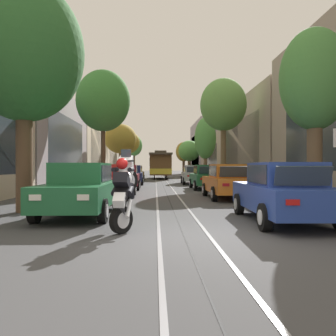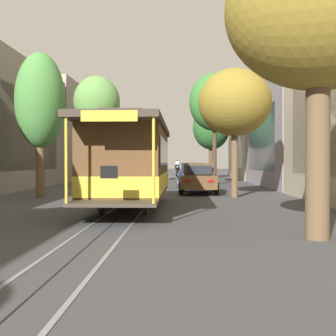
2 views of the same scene
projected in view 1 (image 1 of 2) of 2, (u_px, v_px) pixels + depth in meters
ground_plane at (161, 181)px, 34.29m from camera, size 171.06×171.06×0.00m
trolley_track_rails at (160, 179)px, 39.13m from camera, size 1.14×76.43×0.01m
building_facade_left at (80, 147)px, 40.22m from camera, size 5.89×68.13×8.94m
building_facade_right at (243, 144)px, 40.02m from camera, size 5.95×68.13×10.14m
parked_car_green_near_left at (81, 189)px, 9.93m from camera, size 2.04×4.38×1.58m
parked_car_red_second_left at (113, 181)px, 15.68m from camera, size 2.09×4.40×1.58m
parked_car_maroon_mid_left at (125, 177)px, 21.45m from camera, size 2.06×4.39×1.58m
parked_car_navy_fourth_left at (132, 175)px, 27.19m from camera, size 2.07×4.39×1.58m
parked_car_brown_fifth_left at (134, 173)px, 32.59m from camera, size 2.10×4.40×1.58m
parked_car_blue_near_right at (283, 192)px, 8.80m from camera, size 2.10×4.40×1.58m
parked_car_orange_second_right at (228, 181)px, 15.22m from camera, size 2.01×4.37×1.58m
parked_car_green_mid_right at (207, 177)px, 21.55m from camera, size 2.01×4.36×1.58m
parked_car_silver_fourth_right at (193, 175)px, 27.66m from camera, size 2.06×4.39×1.58m
street_tree_kerb_left_near at (24, 53)px, 10.67m from camera, size 3.81×3.88×7.49m
street_tree_kerb_left_second at (103, 101)px, 23.14m from camera, size 3.77×3.36×8.25m
street_tree_kerb_left_mid at (120, 139)px, 35.06m from camera, size 3.39×3.53×6.01m
street_tree_kerb_left_fourth at (125, 143)px, 45.96m from camera, size 3.99×3.29×6.54m
street_tree_kerb_left_far at (134, 146)px, 59.80m from camera, size 3.11×3.31×7.19m
street_tree_kerb_right_near at (315, 83)px, 11.08m from camera, size 2.36×1.91×6.14m
street_tree_kerb_right_second at (223, 106)px, 24.20m from camera, size 3.39×3.16×7.94m
street_tree_kerb_right_mid at (205, 139)px, 35.60m from camera, size 2.31×2.32×6.79m
street_tree_kerb_right_fourth at (189, 151)px, 48.13m from camera, size 3.17×3.45×5.28m
street_tree_kerb_right_far at (184, 152)px, 59.24m from camera, size 2.83×2.38×5.87m
cable_car_trolley at (160, 165)px, 39.84m from camera, size 2.60×9.14×3.28m
motorcycle_with_rider at (124, 188)px, 7.61m from camera, size 0.54×1.81×1.89m
pedestrian_on_left_pavement at (233, 174)px, 24.84m from camera, size 0.55×0.25×1.65m
fire_hydrant at (44, 198)px, 10.97m from camera, size 0.40×0.22×0.84m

